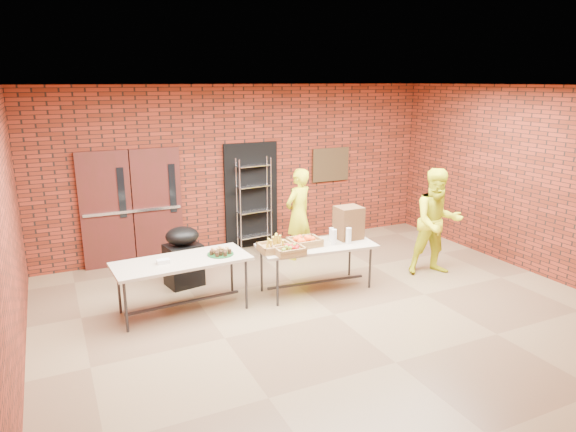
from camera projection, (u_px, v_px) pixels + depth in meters
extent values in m
cube|color=brown|center=(334.00, 316.00, 7.39)|extent=(8.00, 7.00, 0.04)
cube|color=silver|center=(340.00, 84.00, 6.56)|extent=(8.00, 7.00, 0.04)
cube|color=maroon|center=(245.00, 168.00, 10.05)|extent=(8.00, 0.04, 3.20)
cube|color=maroon|center=(573.00, 306.00, 3.91)|extent=(8.00, 0.04, 3.20)
cube|color=maroon|center=(2.00, 246.00, 5.31)|extent=(0.04, 7.00, 3.20)
cube|color=maroon|center=(542.00, 182.00, 8.65)|extent=(0.04, 7.00, 3.20)
cube|color=#461514|center=(106.00, 210.00, 9.02)|extent=(0.88, 0.08, 2.10)
cube|color=#461514|center=(158.00, 205.00, 9.40)|extent=(0.88, 0.08, 2.10)
cube|color=black|center=(122.00, 193.00, 9.02)|extent=(0.12, 0.02, 0.90)
cube|color=black|center=(173.00, 188.00, 9.39)|extent=(0.12, 0.02, 0.90)
cube|color=silver|center=(133.00, 211.00, 9.17)|extent=(1.70, 0.04, 0.05)
cube|color=black|center=(251.00, 196.00, 10.18)|extent=(1.10, 0.06, 2.10)
cube|color=#3E3019|center=(331.00, 165.00, 10.79)|extent=(0.85, 0.04, 0.70)
cube|color=#C0AD93|center=(182.00, 261.00, 7.31)|extent=(1.96, 0.92, 0.04)
cube|color=#2F2F34|center=(184.00, 303.00, 7.48)|extent=(1.70, 0.15, 0.03)
cylinder|color=#2F2F34|center=(119.00, 289.00, 7.34)|extent=(0.04, 0.04, 0.75)
cylinder|color=#2F2F34|center=(232.00, 271.00, 8.05)|extent=(0.04, 0.04, 0.75)
cylinder|color=#2F2F34|center=(126.00, 306.00, 6.78)|extent=(0.04, 0.04, 0.75)
cylinder|color=#2F2F34|center=(246.00, 285.00, 7.49)|extent=(0.04, 0.04, 0.75)
cube|color=#C0AD93|center=(317.00, 246.00, 8.09)|extent=(1.91, 0.95, 0.04)
cube|color=#2F2F34|center=(316.00, 282.00, 8.25)|extent=(1.63, 0.21, 0.03)
cylinder|color=#2F2F34|center=(262.00, 270.00, 8.11)|extent=(0.04, 0.04, 0.72)
cylinder|color=#2F2F34|center=(350.00, 255.00, 8.79)|extent=(0.04, 0.04, 0.72)
cylinder|color=#2F2F34|center=(277.00, 283.00, 7.58)|extent=(0.04, 0.04, 0.72)
cylinder|color=#2F2F34|center=(370.00, 267.00, 8.26)|extent=(0.04, 0.04, 0.72)
cube|color=#AC8045|center=(275.00, 249.00, 7.78)|extent=(0.47, 0.37, 0.07)
cube|color=#AC8045|center=(305.00, 243.00, 8.03)|extent=(0.48, 0.38, 0.08)
cube|color=#AC8045|center=(289.00, 251.00, 7.66)|extent=(0.44, 0.34, 0.07)
cylinder|color=#144B1F|center=(220.00, 254.00, 7.53)|extent=(0.39, 0.39, 0.01)
cube|color=white|center=(163.00, 261.00, 7.16)|extent=(0.18, 0.12, 0.06)
cube|color=brown|center=(349.00, 223.00, 8.35)|extent=(0.40, 0.36, 0.53)
cylinder|color=white|center=(334.00, 237.00, 8.05)|extent=(0.08, 0.08, 0.25)
cylinder|color=white|center=(349.00, 236.00, 8.11)|extent=(0.09, 0.09, 0.26)
cylinder|color=white|center=(331.00, 234.00, 8.25)|extent=(0.07, 0.07, 0.22)
cube|color=black|center=(184.00, 265.00, 8.37)|extent=(0.62, 0.54, 0.69)
ellipsoid|color=black|center=(182.00, 236.00, 8.25)|extent=(0.61, 0.55, 0.30)
imported|color=yellow|center=(298.00, 214.00, 9.54)|extent=(0.74, 0.63, 1.71)
imported|color=yellow|center=(437.00, 222.00, 8.76)|extent=(1.06, 0.93, 1.84)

